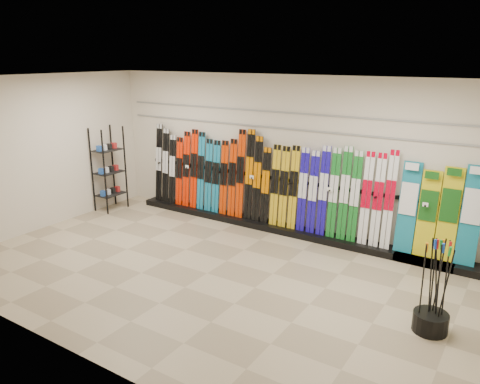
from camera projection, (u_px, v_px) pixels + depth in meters
The scene contains 12 objects.
floor at pixel (207, 273), 7.43m from camera, with size 8.00×8.00×0.00m, color gray.
back_wall at pixel (283, 154), 9.03m from camera, with size 8.00×8.00×0.00m, color beige.
left_wall at pixel (40, 153), 9.09m from camera, with size 5.00×5.00×0.00m, color beige.
ceiling at pixel (203, 80), 6.59m from camera, with size 8.00×8.00×0.00m, color silver.
ski_rack_base at pixel (286, 229), 9.14m from camera, with size 8.00×0.40×0.12m, color black.
skis at pixel (258, 181), 9.26m from camera, with size 5.37×0.18×1.82m.
snowboards at pixel (439, 213), 7.56m from camera, with size 1.27×0.25×1.59m.
accessory_rack at pixel (109, 169), 10.29m from camera, with size 0.40×0.60×1.85m, color black.
pole_bin at pixel (430, 322), 5.85m from camera, with size 0.43×0.43×0.25m, color black.
ski_poles at pixel (436, 286), 5.73m from camera, with size 0.33×0.35×1.18m.
slatwall_rail_0 at pixel (283, 128), 8.87m from camera, with size 7.60×0.02×0.03m, color gray.
slatwall_rail_1 at pixel (283, 112), 8.79m from camera, with size 7.60×0.02×0.03m, color gray.
Camera 1 is at (4.10, -5.41, 3.34)m, focal length 35.00 mm.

